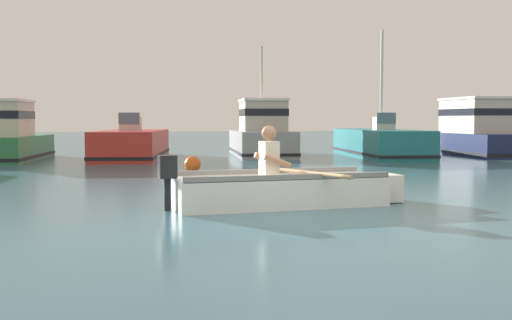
{
  "coord_description": "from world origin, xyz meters",
  "views": [
    {
      "loc": [
        -2.24,
        -7.29,
        1.27
      ],
      "look_at": [
        -0.06,
        3.44,
        0.55
      ],
      "focal_mm": 42.72,
      "sensor_mm": 36.0,
      "label": 1
    }
  ],
  "objects_px": {
    "rowboat_with_person": "(283,189)",
    "moored_boat_teal": "(380,144)",
    "moored_boat_green": "(3,138)",
    "moored_boat_red": "(132,145)",
    "moored_boat_grey": "(262,135)",
    "moored_boat_navy": "(470,134)",
    "mooring_buoy": "(193,164)"
  },
  "relations": [
    {
      "from": "rowboat_with_person",
      "to": "moored_boat_teal",
      "type": "distance_m",
      "value": 12.71
    },
    {
      "from": "rowboat_with_person",
      "to": "moored_boat_grey",
      "type": "xyz_separation_m",
      "value": [
        2.31,
        12.38,
        0.49
      ]
    },
    {
      "from": "moored_boat_grey",
      "to": "moored_boat_teal",
      "type": "relative_size",
      "value": 0.82
    },
    {
      "from": "moored_boat_green",
      "to": "moored_boat_navy",
      "type": "height_order",
      "value": "moored_boat_navy"
    },
    {
      "from": "mooring_buoy",
      "to": "moored_boat_navy",
      "type": "bearing_deg",
      "value": 27.67
    },
    {
      "from": "moored_boat_teal",
      "to": "moored_boat_green",
      "type": "bearing_deg",
      "value": 177.55
    },
    {
      "from": "moored_boat_red",
      "to": "moored_boat_grey",
      "type": "xyz_separation_m",
      "value": [
        4.5,
        0.71,
        0.3
      ]
    },
    {
      "from": "rowboat_with_person",
      "to": "mooring_buoy",
      "type": "distance_m",
      "value": 6.0
    },
    {
      "from": "moored_boat_red",
      "to": "moored_boat_grey",
      "type": "distance_m",
      "value": 4.56
    },
    {
      "from": "moored_boat_red",
      "to": "moored_boat_teal",
      "type": "bearing_deg",
      "value": -3.98
    },
    {
      "from": "moored_boat_teal",
      "to": "moored_boat_navy",
      "type": "xyz_separation_m",
      "value": [
        3.74,
        0.49,
        0.3
      ]
    },
    {
      "from": "moored_boat_navy",
      "to": "rowboat_with_person",
      "type": "bearing_deg",
      "value": -130.72
    },
    {
      "from": "moored_boat_teal",
      "to": "moored_boat_navy",
      "type": "bearing_deg",
      "value": 7.48
    },
    {
      "from": "moored_boat_red",
      "to": "mooring_buoy",
      "type": "xyz_separation_m",
      "value": [
        1.42,
        -5.72,
        -0.24
      ]
    },
    {
      "from": "rowboat_with_person",
      "to": "moored_boat_navy",
      "type": "distance_m",
      "value": 15.28
    },
    {
      "from": "moored_boat_teal",
      "to": "moored_boat_navy",
      "type": "relative_size",
      "value": 1.02
    },
    {
      "from": "moored_boat_grey",
      "to": "mooring_buoy",
      "type": "relative_size",
      "value": 12.69
    },
    {
      "from": "moored_boat_navy",
      "to": "mooring_buoy",
      "type": "distance_m",
      "value": 12.13
    },
    {
      "from": "moored_boat_navy",
      "to": "moored_boat_grey",
      "type": "bearing_deg",
      "value": 173.98
    },
    {
      "from": "moored_boat_green",
      "to": "moored_boat_teal",
      "type": "bearing_deg",
      "value": -2.45
    },
    {
      "from": "moored_boat_navy",
      "to": "mooring_buoy",
      "type": "relative_size",
      "value": 15.25
    },
    {
      "from": "moored_boat_green",
      "to": "moored_boat_teal",
      "type": "distance_m",
      "value": 12.42
    },
    {
      "from": "rowboat_with_person",
      "to": "moored_boat_navy",
      "type": "relative_size",
      "value": 0.61
    },
    {
      "from": "moored_boat_green",
      "to": "moored_boat_navy",
      "type": "relative_size",
      "value": 0.8
    },
    {
      "from": "moored_boat_grey",
      "to": "rowboat_with_person",
      "type": "bearing_deg",
      "value": -100.55
    },
    {
      "from": "moored_boat_grey",
      "to": "moored_boat_green",
      "type": "bearing_deg",
      "value": -174.84
    },
    {
      "from": "moored_boat_navy",
      "to": "moored_boat_red",
      "type": "bearing_deg",
      "value": 179.55
    },
    {
      "from": "moored_boat_red",
      "to": "moored_boat_teal",
      "type": "relative_size",
      "value": 0.92
    },
    {
      "from": "rowboat_with_person",
      "to": "moored_boat_teal",
      "type": "height_order",
      "value": "moored_boat_teal"
    },
    {
      "from": "moored_boat_green",
      "to": "moored_boat_red",
      "type": "distance_m",
      "value": 4.01
    },
    {
      "from": "rowboat_with_person",
      "to": "moored_boat_red",
      "type": "relative_size",
      "value": 0.65
    },
    {
      "from": "moored_boat_red",
      "to": "moored_boat_green",
      "type": "bearing_deg",
      "value": -179.22
    }
  ]
}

